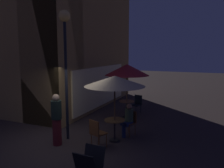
# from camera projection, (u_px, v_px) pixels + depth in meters

# --- Properties ---
(ground_plane) EXTENTS (60.00, 60.00, 0.00)m
(ground_plane) POSITION_uv_depth(u_px,v_px,m) (67.00, 143.00, 7.81)
(ground_plane) COLOR #312625
(cafe_building) EXTENTS (8.36, 8.73, 8.65)m
(cafe_building) POSITION_uv_depth(u_px,v_px,m) (45.00, 28.00, 11.96)
(cafe_building) COLOR #9B7642
(cafe_building) RESTS_ON ground
(street_lamp_near_corner) EXTENTS (0.40, 0.40, 4.49)m
(street_lamp_near_corner) POSITION_uv_depth(u_px,v_px,m) (65.00, 43.00, 7.72)
(street_lamp_near_corner) COLOR black
(street_lamp_near_corner) RESTS_ON ground
(menu_sandwich_board) EXTENTS (0.64, 0.57, 0.83)m
(menu_sandwich_board) POSITION_uv_depth(u_px,v_px,m) (90.00, 166.00, 5.38)
(menu_sandwich_board) COLOR black
(menu_sandwich_board) RESTS_ON ground
(cafe_table_0) EXTENTS (0.72, 0.72, 0.78)m
(cafe_table_0) POSITION_uv_depth(u_px,v_px,m) (127.00, 105.00, 10.88)
(cafe_table_0) COLOR black
(cafe_table_0) RESTS_ON ground
(cafe_table_1) EXTENTS (0.72, 0.72, 0.77)m
(cafe_table_1) POSITION_uv_depth(u_px,v_px,m) (115.00, 126.00, 7.91)
(cafe_table_1) COLOR black
(cafe_table_1) RESTS_ON ground
(patio_umbrella_0) EXTENTS (2.07, 2.07, 2.53)m
(patio_umbrella_0) POSITION_uv_depth(u_px,v_px,m) (127.00, 70.00, 10.64)
(patio_umbrella_0) COLOR black
(patio_umbrella_0) RESTS_ON ground
(patio_umbrella_1) EXTENTS (2.08, 2.08, 2.31)m
(patio_umbrella_1) POSITION_uv_depth(u_px,v_px,m) (115.00, 81.00, 7.69)
(patio_umbrella_1) COLOR black
(patio_umbrella_1) RESTS_ON ground
(cafe_chair_0) EXTENTS (0.54, 0.54, 0.92)m
(cafe_chair_0) POSITION_uv_depth(u_px,v_px,m) (137.00, 103.00, 11.55)
(cafe_chair_0) COLOR black
(cafe_chair_0) RESTS_ON ground
(cafe_chair_1) EXTENTS (0.56, 0.56, 0.95)m
(cafe_chair_1) POSITION_uv_depth(u_px,v_px,m) (97.00, 131.00, 7.31)
(cafe_chair_1) COLOR #5C3318
(cafe_chair_1) RESTS_ON ground
(cafe_chair_2) EXTENTS (0.53, 0.53, 0.91)m
(cafe_chair_2) POSITION_uv_depth(u_px,v_px,m) (131.00, 120.00, 8.52)
(cafe_chair_2) COLOR brown
(cafe_chair_2) RESTS_ON ground
(patron_seated_0) EXTENTS (0.51, 0.42, 1.21)m
(patron_seated_0) POSITION_uv_depth(u_px,v_px,m) (128.00, 118.00, 8.40)
(patron_seated_0) COLOR #1B2448
(patron_seated_0) RESTS_ON ground
(patron_standing_1) EXTENTS (0.35, 0.35, 1.73)m
(patron_standing_1) POSITION_uv_depth(u_px,v_px,m) (57.00, 120.00, 7.54)
(patron_standing_1) COLOR #55161A
(patron_standing_1) RESTS_ON ground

